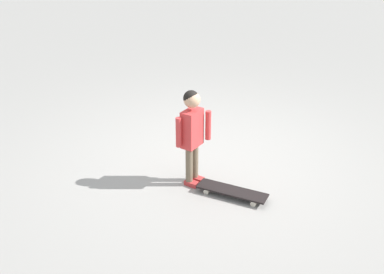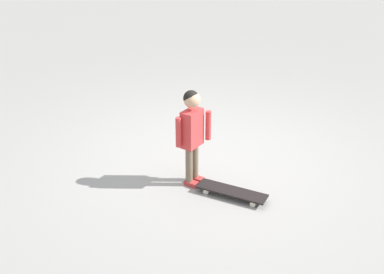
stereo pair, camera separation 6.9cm
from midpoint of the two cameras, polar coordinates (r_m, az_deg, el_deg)
The scene contains 3 objects.
ground_plane at distance 5.72m, azimuth 1.66°, elevation -2.60°, with size 50.00×50.00×0.00m, color gray.
child_person at distance 4.94m, azimuth -0.39°, elevation 1.10°, with size 0.29×0.32×1.06m.
skateboard at distance 5.01m, azimuth 4.38°, elevation -6.42°, with size 0.35×0.76×0.07m.
Camera 1 is at (-4.93, -0.92, 2.75)m, focal length 45.06 mm.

